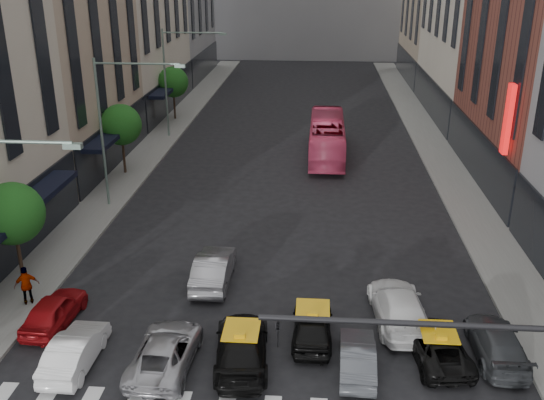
% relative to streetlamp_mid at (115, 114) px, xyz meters
% --- Properties ---
extents(sidewalk_left, '(3.00, 96.00, 0.15)m').
position_rel_streetlamp_mid_xyz_m(sidewalk_left, '(-1.46, 10.00, -5.83)').
color(sidewalk_left, slate).
rests_on(sidewalk_left, ground).
extents(sidewalk_right, '(3.00, 96.00, 0.15)m').
position_rel_streetlamp_mid_xyz_m(sidewalk_right, '(21.54, 10.00, -5.83)').
color(sidewalk_right, slate).
rests_on(sidewalk_right, ground).
extents(tree_near, '(2.88, 2.88, 4.95)m').
position_rel_streetlamp_mid_xyz_m(tree_near, '(-1.76, -10.00, -2.25)').
color(tree_near, black).
rests_on(tree_near, sidewalk_left).
extents(tree_mid, '(2.88, 2.88, 4.95)m').
position_rel_streetlamp_mid_xyz_m(tree_mid, '(-1.76, 6.00, -2.25)').
color(tree_mid, black).
rests_on(tree_mid, sidewalk_left).
extents(tree_far, '(2.88, 2.88, 4.95)m').
position_rel_streetlamp_mid_xyz_m(tree_far, '(-1.76, 22.00, -2.25)').
color(tree_far, black).
rests_on(tree_far, sidewalk_left).
extents(streetlamp_mid, '(5.38, 0.25, 9.00)m').
position_rel_streetlamp_mid_xyz_m(streetlamp_mid, '(0.00, 0.00, 0.00)').
color(streetlamp_mid, gray).
rests_on(streetlamp_mid, sidewalk_left).
extents(streetlamp_far, '(5.38, 0.25, 9.00)m').
position_rel_streetlamp_mid_xyz_m(streetlamp_far, '(0.00, 16.00, 0.00)').
color(streetlamp_far, gray).
rests_on(streetlamp_far, sidewalk_left).
extents(traffic_signal, '(10.10, 0.20, 6.00)m').
position_rel_streetlamp_mid_xyz_m(traffic_signal, '(17.74, -21.00, -1.43)').
color(traffic_signal, black).
rests_on(traffic_signal, ground).
extents(liberty_sign, '(0.30, 0.70, 4.00)m').
position_rel_streetlamp_mid_xyz_m(liberty_sign, '(22.64, 0.00, 0.10)').
color(liberty_sign, red).
rests_on(liberty_sign, ground).
extents(car_red, '(1.78, 3.98, 1.33)m').
position_rel_streetlamp_mid_xyz_m(car_red, '(1.11, -13.13, -5.24)').
color(car_red, maroon).
rests_on(car_red, ground).
extents(car_white_front, '(1.46, 4.04, 1.33)m').
position_rel_streetlamp_mid_xyz_m(car_white_front, '(3.04, -15.80, -5.24)').
color(car_white_front, white).
rests_on(car_white_front, ground).
extents(car_silver, '(2.33, 4.75, 1.30)m').
position_rel_streetlamp_mid_xyz_m(car_silver, '(6.45, -15.58, -5.25)').
color(car_silver, '#A6A5AA').
rests_on(car_silver, ground).
extents(taxi_left, '(2.43, 5.06, 1.42)m').
position_rel_streetlamp_mid_xyz_m(taxi_left, '(9.29, -15.13, -5.19)').
color(taxi_left, black).
rests_on(taxi_left, ground).
extents(taxi_center, '(1.61, 3.99, 1.36)m').
position_rel_streetlamp_mid_xyz_m(taxi_center, '(11.94, -13.41, -5.23)').
color(taxi_center, black).
rests_on(taxi_center, ground).
extents(car_grey_mid, '(1.41, 3.77, 1.23)m').
position_rel_streetlamp_mid_xyz_m(car_grey_mid, '(13.65, -15.32, -5.29)').
color(car_grey_mid, '#474A4F').
rests_on(car_grey_mid, ground).
extents(taxi_right, '(2.44, 4.45, 1.18)m').
position_rel_streetlamp_mid_xyz_m(taxi_right, '(16.74, -14.33, -5.31)').
color(taxi_right, black).
rests_on(taxi_right, ground).
extents(car_grey_curb, '(1.81, 4.44, 1.29)m').
position_rel_streetlamp_mid_xyz_m(car_grey_curb, '(19.04, -14.06, -5.26)').
color(car_grey_curb, '#393C40').
rests_on(car_grey_curb, ground).
extents(car_row2_left, '(1.60, 4.59, 1.51)m').
position_rel_streetlamp_mid_xyz_m(car_row2_left, '(7.21, -9.09, -5.15)').
color(car_row2_left, gray).
rests_on(car_row2_left, ground).
extents(car_row2_right, '(2.46, 5.28, 1.49)m').
position_rel_streetlamp_mid_xyz_m(car_row2_right, '(15.56, -11.84, -5.16)').
color(car_row2_right, white).
rests_on(car_row2_right, ground).
extents(bus, '(2.67, 11.10, 3.09)m').
position_rel_streetlamp_mid_xyz_m(bus, '(12.71, 11.39, -4.36)').
color(bus, '#D43E65').
rests_on(bus, ground).
extents(pedestrian_far, '(1.13, 0.88, 1.79)m').
position_rel_streetlamp_mid_xyz_m(pedestrian_far, '(-0.63, -11.84, -4.86)').
color(pedestrian_far, gray).
rests_on(pedestrian_far, sidewalk_left).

